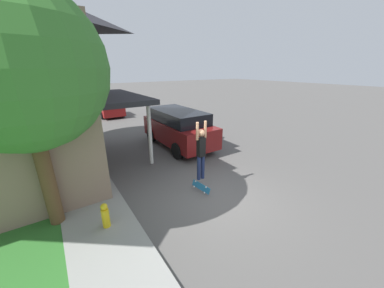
{
  "coord_description": "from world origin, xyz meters",
  "views": [
    {
      "loc": [
        -4.18,
        -4.66,
        4.13
      ],
      "look_at": [
        0.53,
        2.32,
        1.11
      ],
      "focal_mm": 20.0,
      "sensor_mm": 36.0,
      "label": 1
    }
  ],
  "objects_px": {
    "suv_parked": "(178,127)",
    "skateboard": "(201,187)",
    "fire_hydrant": "(105,215)",
    "lawn_tree_far": "(2,26)",
    "skateboarder": "(201,150)",
    "car_down_street": "(109,108)",
    "lawn_tree_near": "(19,69)"
  },
  "relations": [
    {
      "from": "skateboarder",
      "to": "suv_parked",
      "type": "bearing_deg",
      "value": 68.98
    },
    {
      "from": "suv_parked",
      "to": "car_down_street",
      "type": "xyz_separation_m",
      "value": [
        -1.15,
        10.45,
        -0.38
      ]
    },
    {
      "from": "skateboard",
      "to": "fire_hydrant",
      "type": "bearing_deg",
      "value": -179.51
    },
    {
      "from": "lawn_tree_far",
      "to": "car_down_street",
      "type": "distance_m",
      "value": 9.98
    },
    {
      "from": "car_down_street",
      "to": "fire_hydrant",
      "type": "xyz_separation_m",
      "value": [
        -3.82,
        -15.06,
        -0.25
      ]
    },
    {
      "from": "lawn_tree_far",
      "to": "skateboard",
      "type": "xyz_separation_m",
      "value": [
        4.9,
        -8.59,
        -5.67
      ]
    },
    {
      "from": "suv_parked",
      "to": "skateboard",
      "type": "bearing_deg",
      "value": -111.61
    },
    {
      "from": "lawn_tree_near",
      "to": "suv_parked",
      "type": "distance_m",
      "value": 7.67
    },
    {
      "from": "lawn_tree_near",
      "to": "skateboarder",
      "type": "distance_m",
      "value": 5.14
    },
    {
      "from": "lawn_tree_far",
      "to": "skateboard",
      "type": "bearing_deg",
      "value": -60.29
    },
    {
      "from": "lawn_tree_far",
      "to": "car_down_street",
      "type": "xyz_separation_m",
      "value": [
        5.57,
        6.44,
        -5.22
      ]
    },
    {
      "from": "skateboarder",
      "to": "fire_hydrant",
      "type": "height_order",
      "value": "skateboarder"
    },
    {
      "from": "lawn_tree_far",
      "to": "skateboard",
      "type": "height_order",
      "value": "lawn_tree_far"
    },
    {
      "from": "suv_parked",
      "to": "skateboarder",
      "type": "bearing_deg",
      "value": -111.02
    },
    {
      "from": "car_down_street",
      "to": "fire_hydrant",
      "type": "height_order",
      "value": "car_down_street"
    },
    {
      "from": "lawn_tree_near",
      "to": "car_down_street",
      "type": "height_order",
      "value": "lawn_tree_near"
    },
    {
      "from": "suv_parked",
      "to": "lawn_tree_far",
      "type": "bearing_deg",
      "value": 149.16
    },
    {
      "from": "lawn_tree_far",
      "to": "fire_hydrant",
      "type": "distance_m",
      "value": 10.35
    },
    {
      "from": "fire_hydrant",
      "to": "car_down_street",
      "type": "bearing_deg",
      "value": 75.76
    },
    {
      "from": "fire_hydrant",
      "to": "suv_parked",
      "type": "bearing_deg",
      "value": 42.82
    },
    {
      "from": "lawn_tree_near",
      "to": "suv_parked",
      "type": "xyz_separation_m",
      "value": [
        6.05,
        3.61,
        -3.02
      ]
    },
    {
      "from": "skateboarder",
      "to": "skateboard",
      "type": "relative_size",
      "value": 2.66
    },
    {
      "from": "lawn_tree_far",
      "to": "fire_hydrant",
      "type": "xyz_separation_m",
      "value": [
        1.74,
        -8.62,
        -5.47
      ]
    },
    {
      "from": "car_down_street",
      "to": "lawn_tree_near",
      "type": "bearing_deg",
      "value": -109.22
    },
    {
      "from": "lawn_tree_near",
      "to": "fire_hydrant",
      "type": "distance_m",
      "value": 3.94
    },
    {
      "from": "lawn_tree_far",
      "to": "car_down_street",
      "type": "bearing_deg",
      "value": 49.18
    },
    {
      "from": "lawn_tree_near",
      "to": "suv_parked",
      "type": "relative_size",
      "value": 1.22
    },
    {
      "from": "suv_parked",
      "to": "skateboarder",
      "type": "height_order",
      "value": "skateboarder"
    },
    {
      "from": "suv_parked",
      "to": "fire_hydrant",
      "type": "relative_size",
      "value": 6.87
    },
    {
      "from": "fire_hydrant",
      "to": "lawn_tree_far",
      "type": "bearing_deg",
      "value": 101.45
    },
    {
      "from": "lawn_tree_far",
      "to": "skateboarder",
      "type": "bearing_deg",
      "value": -59.08
    },
    {
      "from": "lawn_tree_near",
      "to": "lawn_tree_far",
      "type": "xyz_separation_m",
      "value": [
        -0.66,
        7.62,
        1.81
      ]
    }
  ]
}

